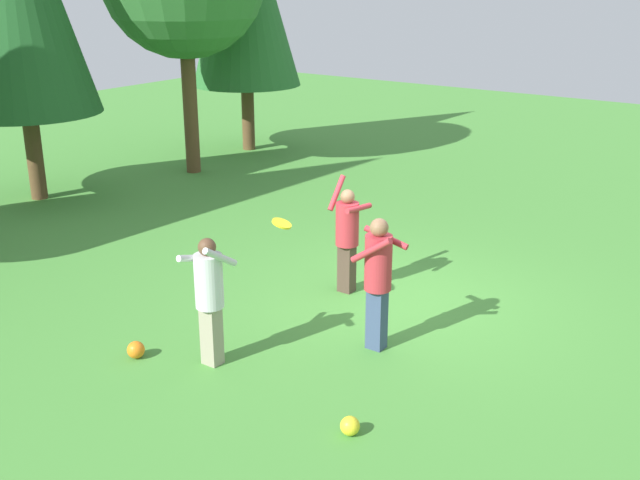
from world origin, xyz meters
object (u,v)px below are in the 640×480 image
object	(u,v)px
person_thrower	(347,232)
person_bystander	(378,273)
person_catcher	(209,291)
frisbee	(282,223)
ball_yellow	(350,426)
ball_orange	(136,350)

from	to	relation	value
person_thrower	person_bystander	xyz separation A→B (m)	(-1.30, -1.32, 0.09)
person_catcher	person_bystander	bearing A→B (deg)	-43.01
person_bystander	frisbee	world-z (taller)	person_bystander
person_thrower	frisbee	world-z (taller)	person_thrower
frisbee	ball_yellow	distance (m)	3.08
person_bystander	frisbee	xyz separation A→B (m)	(-0.11, 1.41, 0.40)
person_thrower	person_bystander	bearing A→B (deg)	49.15
person_thrower	frisbee	xyz separation A→B (m)	(-1.41, 0.09, 0.49)
person_catcher	frisbee	size ratio (longest dim) A/B	4.80
frisbee	ball_orange	bearing A→B (deg)	154.82
person_bystander	frisbee	bearing A→B (deg)	0.00
person_thrower	ball_yellow	distance (m)	3.85
person_bystander	ball_orange	size ratio (longest dim) A/B	7.87
person_catcher	ball_yellow	bearing A→B (deg)	-97.74
frisbee	ball_orange	distance (m)	2.43
person_catcher	person_bystander	world-z (taller)	person_bystander
frisbee	ball_orange	world-z (taller)	frisbee
ball_orange	ball_yellow	xyz separation A→B (m)	(0.15, -3.07, -0.01)
person_thrower	ball_orange	size ratio (longest dim) A/B	7.92
person_catcher	person_bystander	size ratio (longest dim) A/B	0.94
person_thrower	frisbee	bearing A→B (deg)	0.00
person_thrower	person_catcher	xyz separation A→B (m)	(-2.81, 0.10, 0.02)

